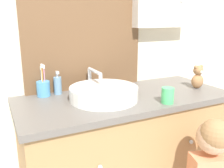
% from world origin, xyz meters
% --- Properties ---
extents(wall_back, '(3.20, 0.18, 2.50)m').
position_xyz_m(wall_back, '(0.02, 0.62, 1.27)').
color(wall_back, beige).
rests_on(wall_back, ground_plane).
extents(vanity_counter, '(1.30, 0.57, 0.89)m').
position_xyz_m(vanity_counter, '(0.00, 0.32, 0.45)').
color(vanity_counter, '#A37A4C').
rests_on(vanity_counter, ground_plane).
extents(sink_basin, '(0.40, 0.45, 0.15)m').
position_xyz_m(sink_basin, '(-0.15, 0.31, 0.93)').
color(sink_basin, white).
rests_on(sink_basin, vanity_counter).
extents(toothbrush_holder, '(0.08, 0.08, 0.20)m').
position_xyz_m(toothbrush_holder, '(-0.45, 0.53, 0.94)').
color(toothbrush_holder, '#4C93C6').
rests_on(toothbrush_holder, vanity_counter).
extents(soap_dispenser, '(0.05, 0.05, 0.15)m').
position_xyz_m(soap_dispenser, '(-0.36, 0.53, 0.95)').
color(soap_dispenser, '#6B93B2').
rests_on(soap_dispenser, vanity_counter).
extents(teddy_bear, '(0.09, 0.07, 0.16)m').
position_xyz_m(teddy_bear, '(0.52, 0.26, 0.97)').
color(teddy_bear, '#9E7047').
rests_on(teddy_bear, vanity_counter).
extents(drinking_cup, '(0.07, 0.07, 0.09)m').
position_xyz_m(drinking_cup, '(0.14, 0.10, 0.94)').
color(drinking_cup, '#4CC670').
rests_on(drinking_cup, vanity_counter).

